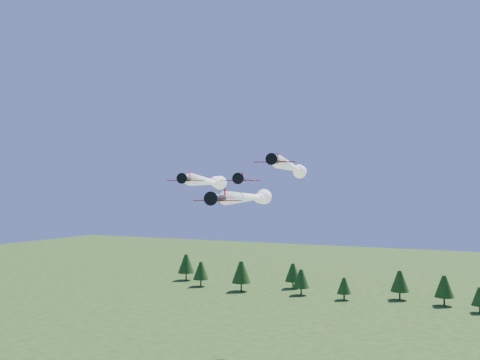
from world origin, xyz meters
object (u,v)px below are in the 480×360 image
at_px(plane_lead, 251,197).
at_px(plane_right, 293,168).
at_px(plane_slot, 241,179).
at_px(plane_left, 209,182).

height_order(plane_lead, plane_right, plane_right).
relative_size(plane_right, plane_slot, 5.82).
height_order(plane_lead, plane_left, plane_left).
relative_size(plane_lead, plane_right, 0.85).
xyz_separation_m(plane_lead, plane_slot, (1.90, -9.29, 3.74)).
xyz_separation_m(plane_lead, plane_left, (-14.08, 6.29, 3.65)).
bearing_deg(plane_left, plane_slot, -63.76).
bearing_deg(plane_right, plane_lead, -119.35).
bearing_deg(plane_lead, plane_right, 62.82).
relative_size(plane_left, plane_slot, 4.92).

